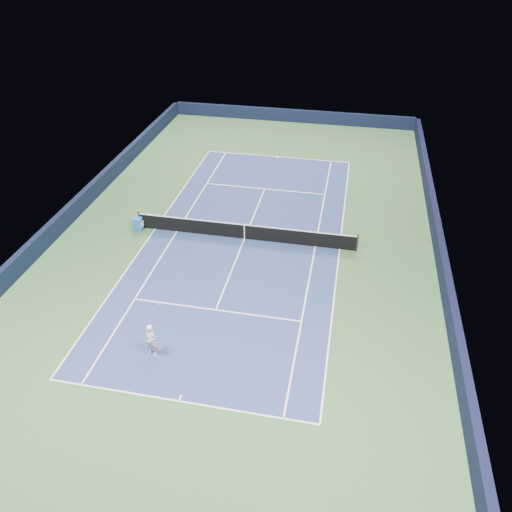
# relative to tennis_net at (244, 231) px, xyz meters

# --- Properties ---
(ground) EXTENTS (40.00, 40.00, 0.00)m
(ground) POSITION_rel_tennis_net_xyz_m (0.00, 0.00, -0.50)
(ground) COLOR #30552E
(ground) RESTS_ON ground
(wall_far) EXTENTS (22.00, 0.35, 1.10)m
(wall_far) POSITION_rel_tennis_net_xyz_m (0.00, 19.82, 0.05)
(wall_far) COLOR black
(wall_far) RESTS_ON ground
(wall_right) EXTENTS (0.35, 40.00, 1.10)m
(wall_right) POSITION_rel_tennis_net_xyz_m (10.82, 0.00, 0.05)
(wall_right) COLOR black
(wall_right) RESTS_ON ground
(wall_left) EXTENTS (0.35, 40.00, 1.10)m
(wall_left) POSITION_rel_tennis_net_xyz_m (-10.82, 0.00, 0.05)
(wall_left) COLOR black
(wall_left) RESTS_ON ground
(court_surface) EXTENTS (10.97, 23.77, 0.01)m
(court_surface) POSITION_rel_tennis_net_xyz_m (0.00, 0.00, -0.50)
(court_surface) COLOR navy
(court_surface) RESTS_ON ground
(baseline_far) EXTENTS (10.97, 0.08, 0.00)m
(baseline_far) POSITION_rel_tennis_net_xyz_m (0.00, 11.88, -0.50)
(baseline_far) COLOR white
(baseline_far) RESTS_ON ground
(baseline_near) EXTENTS (10.97, 0.08, 0.00)m
(baseline_near) POSITION_rel_tennis_net_xyz_m (0.00, -11.88, -0.50)
(baseline_near) COLOR white
(baseline_near) RESTS_ON ground
(sideline_doubles_right) EXTENTS (0.08, 23.77, 0.00)m
(sideline_doubles_right) POSITION_rel_tennis_net_xyz_m (5.49, 0.00, -0.50)
(sideline_doubles_right) COLOR white
(sideline_doubles_right) RESTS_ON ground
(sideline_doubles_left) EXTENTS (0.08, 23.77, 0.00)m
(sideline_doubles_left) POSITION_rel_tennis_net_xyz_m (-5.49, 0.00, -0.50)
(sideline_doubles_left) COLOR white
(sideline_doubles_left) RESTS_ON ground
(sideline_singles_right) EXTENTS (0.08, 23.77, 0.00)m
(sideline_singles_right) POSITION_rel_tennis_net_xyz_m (4.12, 0.00, -0.50)
(sideline_singles_right) COLOR white
(sideline_singles_right) RESTS_ON ground
(sideline_singles_left) EXTENTS (0.08, 23.77, 0.00)m
(sideline_singles_left) POSITION_rel_tennis_net_xyz_m (-4.12, 0.00, -0.50)
(sideline_singles_left) COLOR white
(sideline_singles_left) RESTS_ON ground
(service_line_far) EXTENTS (8.23, 0.08, 0.00)m
(service_line_far) POSITION_rel_tennis_net_xyz_m (0.00, 6.40, -0.50)
(service_line_far) COLOR white
(service_line_far) RESTS_ON ground
(service_line_near) EXTENTS (8.23, 0.08, 0.00)m
(service_line_near) POSITION_rel_tennis_net_xyz_m (0.00, -6.40, -0.50)
(service_line_near) COLOR white
(service_line_near) RESTS_ON ground
(center_service_line) EXTENTS (0.08, 12.80, 0.00)m
(center_service_line) POSITION_rel_tennis_net_xyz_m (0.00, 0.00, -0.50)
(center_service_line) COLOR white
(center_service_line) RESTS_ON ground
(center_mark_far) EXTENTS (0.08, 0.30, 0.00)m
(center_mark_far) POSITION_rel_tennis_net_xyz_m (0.00, 11.73, -0.50)
(center_mark_far) COLOR white
(center_mark_far) RESTS_ON ground
(center_mark_near) EXTENTS (0.08, 0.30, 0.00)m
(center_mark_near) POSITION_rel_tennis_net_xyz_m (0.00, -11.73, -0.50)
(center_mark_near) COLOR white
(center_mark_near) RESTS_ON ground
(tennis_net) EXTENTS (12.90, 0.10, 1.07)m
(tennis_net) POSITION_rel_tennis_net_xyz_m (0.00, 0.00, 0.00)
(tennis_net) COLOR black
(tennis_net) RESTS_ON ground
(sponsor_cube) EXTENTS (0.57, 0.49, 0.81)m
(sponsor_cube) POSITION_rel_tennis_net_xyz_m (-6.40, -0.31, -0.10)
(sponsor_cube) COLOR blue
(sponsor_cube) RESTS_ON ground
(tennis_player) EXTENTS (0.79, 1.30, 1.98)m
(tennis_player) POSITION_rel_tennis_net_xyz_m (-1.90, -9.68, 0.28)
(tennis_player) COLOR silver
(tennis_player) RESTS_ON ground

